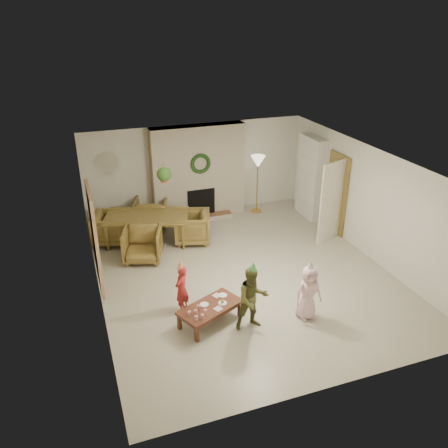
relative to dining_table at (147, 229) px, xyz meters
name	(u,v)px	position (x,y,z in m)	size (l,w,h in m)	color
floor	(243,273)	(1.65, -2.16, -0.35)	(7.00, 7.00, 0.00)	#B7B29E
ceiling	(246,162)	(1.65, -2.16, 2.15)	(7.00, 7.00, 0.00)	white
wall_back	(196,170)	(1.65, 1.34, 0.90)	(7.00, 7.00, 0.00)	silver
wall_front	(338,320)	(1.65, -5.66, 0.90)	(7.00, 7.00, 0.00)	silver
wall_left	(94,244)	(-1.35, -2.16, 0.90)	(7.00, 7.00, 0.00)	silver
wall_right	(368,202)	(4.65, -2.16, 0.90)	(7.00, 7.00, 0.00)	silver
fireplace_mass	(198,172)	(1.65, 1.14, 0.90)	(2.50, 0.40, 2.50)	#4E2814
fireplace_hearth	(203,218)	(1.65, 0.79, -0.29)	(1.60, 0.30, 0.12)	brown
fireplace_firebox	(201,202)	(1.65, 0.96, 0.10)	(0.75, 0.12, 0.75)	black
fireplace_wreath	(201,164)	(1.65, 0.91, 1.20)	(0.54, 0.54, 0.10)	#163714
floor_lamp_base	(256,211)	(3.25, 0.84, -0.33)	(0.30, 0.30, 0.03)	gold
floor_lamp_post	(257,186)	(3.25, 0.84, 0.41)	(0.03, 0.03, 1.46)	gold
floor_lamp_shade	(258,162)	(3.25, 0.84, 1.11)	(0.39, 0.39, 0.32)	beige
bookshelf_carcass	(311,177)	(4.49, 0.14, 0.75)	(0.30, 1.00, 2.20)	white
bookshelf_shelf_a	(308,200)	(4.47, 0.14, 0.10)	(0.30, 0.92, 0.03)	white
bookshelf_shelf_b	(309,186)	(4.47, 0.14, 0.50)	(0.30, 0.92, 0.03)	white
bookshelf_shelf_c	(310,172)	(4.47, 0.14, 0.90)	(0.30, 0.92, 0.03)	white
bookshelf_shelf_d	(312,158)	(4.47, 0.14, 1.30)	(0.30, 0.92, 0.03)	white
books_row_lower	(311,197)	(4.45, -0.01, 0.24)	(0.20, 0.40, 0.24)	maroon
books_row_mid	(308,181)	(4.45, 0.19, 0.64)	(0.20, 0.44, 0.24)	#284895
books_row_upper	(312,169)	(4.45, 0.04, 1.03)	(0.20, 0.36, 0.22)	gold
door_frame	(337,194)	(4.61, -0.96, 0.67)	(0.05, 0.86, 2.04)	olive
door_leaf	(331,202)	(4.23, -1.34, 0.65)	(0.05, 0.80, 2.00)	beige
curtain_panel	(95,239)	(-1.31, -1.96, 0.90)	(0.06, 1.20, 2.00)	beige
dining_table	(147,229)	(0.00, 0.00, 0.00)	(1.98, 1.10, 0.70)	olive
dining_chair_near	(143,244)	(-0.26, -0.83, 0.04)	(0.82, 0.84, 0.77)	olive
dining_chair_far	(151,213)	(0.26, 0.83, 0.04)	(0.82, 0.84, 0.77)	olive
dining_chair_left	(111,228)	(-0.83, 0.26, 0.04)	(0.82, 0.84, 0.77)	olive
dining_chair_right	(192,227)	(1.04, -0.33, 0.04)	(0.82, 0.84, 0.77)	olive
hanging_plant_cord	(163,164)	(0.35, -0.66, 1.80)	(0.01, 0.01, 0.70)	tan
hanging_plant_pot	(164,179)	(0.35, -0.66, 1.45)	(0.16, 0.16, 0.12)	#B04B38
hanging_plant_foliage	(164,174)	(0.35, -0.66, 1.57)	(0.32, 0.32, 0.32)	#274C19
coffee_table_top	(210,307)	(0.45, -3.54, -0.02)	(1.16, 0.58, 0.05)	#582D1D
coffee_table_apron	(210,310)	(0.45, -3.54, -0.08)	(1.07, 0.49, 0.07)	#582D1D
coffee_leg_fl	(197,334)	(0.07, -3.97, -0.20)	(0.06, 0.06, 0.30)	#582D1D
coffee_leg_fr	(240,309)	(1.03, -3.54, -0.20)	(0.06, 0.06, 0.30)	#582D1D
coffee_leg_bl	(179,322)	(-0.12, -3.54, -0.20)	(0.06, 0.06, 0.30)	#582D1D
coffee_leg_br	(222,298)	(0.84, -3.11, -0.20)	(0.06, 0.06, 0.30)	#582D1D
cup_a	(196,318)	(0.11, -3.85, 0.05)	(0.06, 0.06, 0.08)	silver
cup_b	(189,313)	(0.03, -3.69, 0.05)	(0.06, 0.06, 0.08)	silver
cup_c	(203,316)	(0.22, -3.84, 0.05)	(0.06, 0.06, 0.08)	silver
cup_d	(196,312)	(0.15, -3.68, 0.05)	(0.06, 0.06, 0.08)	silver
cup_e	(205,312)	(0.30, -3.73, 0.05)	(0.06, 0.06, 0.08)	silver
cup_f	(198,307)	(0.23, -3.57, 0.05)	(0.06, 0.06, 0.08)	silver
plate_a	(204,304)	(0.37, -3.46, 0.01)	(0.16, 0.16, 0.01)	white
plate_b	(223,303)	(0.69, -3.53, 0.01)	(0.16, 0.16, 0.01)	white
plate_c	(223,295)	(0.78, -3.30, 0.01)	(0.16, 0.16, 0.01)	white
food_scoop	(223,301)	(0.69, -3.53, 0.05)	(0.06, 0.06, 0.06)	tan
napkin_left	(218,309)	(0.56, -3.67, 0.01)	(0.13, 0.13, 0.01)	#E0A5B7
napkin_right	(217,295)	(0.67, -3.27, 0.01)	(0.13, 0.13, 0.01)	#E0A5B7
child_red	(182,289)	(0.07, -3.02, 0.13)	(0.35, 0.23, 0.96)	#B12726
party_hat_red	(180,264)	(0.07, -3.02, 0.65)	(0.13, 0.13, 0.18)	#FACD53
child_plaid	(252,298)	(1.12, -3.91, 0.25)	(0.59, 0.46, 1.20)	brown
party_hat_plaid	(253,267)	(1.12, -3.91, 0.90)	(0.14, 0.14, 0.20)	#4CB150
child_pink	(308,293)	(2.19, -3.97, 0.18)	(0.52, 0.34, 1.06)	#F3C3CF
party_hat_pink	(311,265)	(2.19, -3.97, 0.75)	(0.14, 0.14, 0.19)	#B4B4BC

